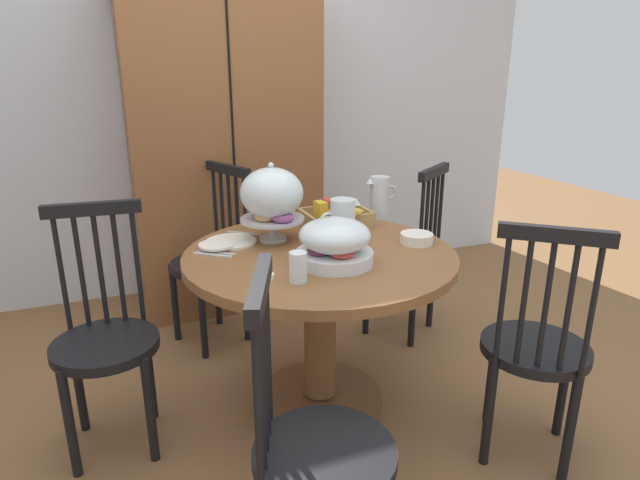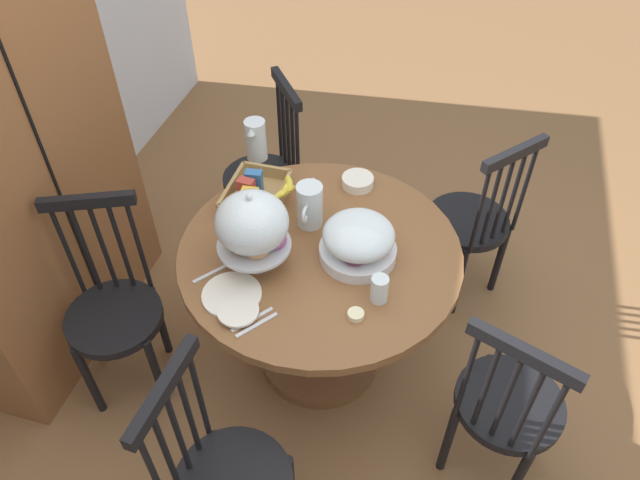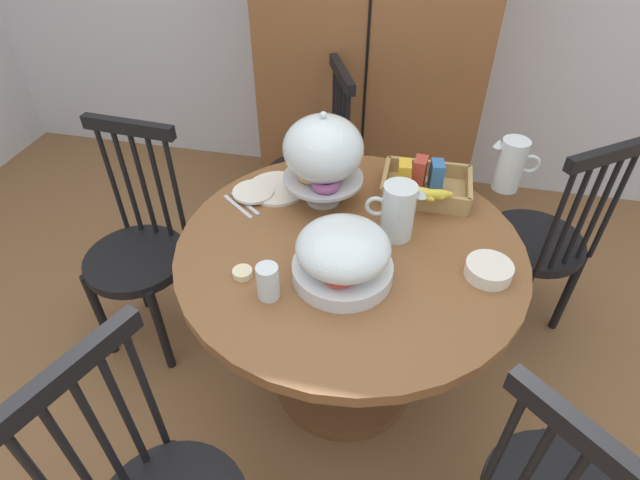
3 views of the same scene
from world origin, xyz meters
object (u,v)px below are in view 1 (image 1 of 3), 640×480
object	(u,v)px
china_plate_large	(231,242)
cereal_bowl	(417,238)
windsor_chair_facing_door	(212,263)
drinking_glass	(298,267)
dining_table	(320,302)
windsor_chair_by_cabinet	(405,258)
orange_juice_pitcher	(342,223)
windsor_chair_near_window	(535,351)
cereal_basket	(335,216)
china_plate_small	(217,245)
windsor_chair_host_seat	(316,454)
wooden_armoire	(224,150)
windsor_chair_far_side	(106,342)
fruit_platter_covered	(335,243)
milk_pitcher	(380,197)
pastry_stand_with_dome	(271,197)
butter_dish	(266,277)

from	to	relation	value
china_plate_large	cereal_bowl	size ratio (longest dim) A/B	1.57
windsor_chair_facing_door	drinking_glass	size ratio (longest dim) A/B	8.86
dining_table	windsor_chair_by_cabinet	distance (m)	0.86
drinking_glass	orange_juice_pitcher	bearing A→B (deg)	47.33
windsor_chair_near_window	cereal_basket	world-z (taller)	windsor_chair_near_window
windsor_chair_facing_door	china_plate_large	world-z (taller)	windsor_chair_facing_door
cereal_basket	china_plate_small	xyz separation A→B (m)	(-0.60, -0.14, -0.03)
windsor_chair_host_seat	cereal_basket	size ratio (longest dim) A/B	3.09
wooden_armoire	orange_juice_pitcher	size ratio (longest dim) A/B	10.26
windsor_chair_far_side	fruit_platter_covered	world-z (taller)	windsor_chair_far_side
milk_pitcher	china_plate_small	distance (m)	0.93
milk_pitcher	china_plate_large	bearing A→B (deg)	-166.64
china_plate_large	china_plate_small	xyz separation A→B (m)	(-0.07, -0.05, 0.01)
windsor_chair_far_side	china_plate_large	bearing A→B (deg)	16.59
wooden_armoire	windsor_chair_host_seat	xyz separation A→B (m)	(-0.22, -2.13, -0.53)
windsor_chair_host_seat	pastry_stand_with_dome	xyz separation A→B (m)	(0.19, 1.01, 0.48)
cereal_bowl	windsor_chair_by_cabinet	bearing A→B (deg)	62.73
windsor_chair_facing_door	windsor_chair_far_side	xyz separation A→B (m)	(-0.54, -0.72, 0.00)
wooden_armoire	dining_table	bearing A→B (deg)	-85.27
orange_juice_pitcher	china_plate_small	bearing A→B (deg)	167.92
windsor_chair_by_cabinet	butter_dish	size ratio (longest dim) A/B	16.25
windsor_chair_near_window	fruit_platter_covered	xyz separation A→B (m)	(-0.64, 0.43, 0.37)
pastry_stand_with_dome	cereal_bowl	xyz separation A→B (m)	(0.56, -0.27, -0.17)
pastry_stand_with_dome	fruit_platter_covered	world-z (taller)	pastry_stand_with_dome
pastry_stand_with_dome	drinking_glass	xyz separation A→B (m)	(-0.05, -0.49, -0.14)
windsor_chair_near_window	cereal_basket	size ratio (longest dim) A/B	3.09
pastry_stand_with_dome	butter_dish	bearing A→B (deg)	-109.60
windsor_chair_facing_door	cereal_bowl	size ratio (longest dim) A/B	6.96
windsor_chair_host_seat	milk_pitcher	world-z (taller)	windsor_chair_host_seat
windsor_chair_host_seat	china_plate_large	bearing A→B (deg)	89.36
pastry_stand_with_dome	orange_juice_pitcher	bearing A→B (deg)	-26.52
dining_table	milk_pitcher	bearing A→B (deg)	41.19
wooden_armoire	orange_juice_pitcher	distance (m)	1.28
china_plate_large	butter_dish	xyz separation A→B (m)	(0.03, -0.46, 0.01)
windsor_chair_facing_door	windsor_chair_far_side	size ratio (longest dim) A/B	1.00
windsor_chair_facing_door	windsor_chair_host_seat	bearing A→B (deg)	-90.50
dining_table	butter_dish	size ratio (longest dim) A/B	18.73
windsor_chair_far_side	milk_pitcher	bearing A→B (deg)	14.65
china_plate_large	drinking_glass	world-z (taller)	drinking_glass
china_plate_small	cereal_bowl	xyz separation A→B (m)	(0.82, -0.25, 0.01)
orange_juice_pitcher	cereal_basket	bearing A→B (deg)	73.36
dining_table	fruit_platter_covered	size ratio (longest dim) A/B	3.75
wooden_armoire	windsor_chair_by_cabinet	distance (m)	1.29
windsor_chair_by_cabinet	china_plate_small	world-z (taller)	windsor_chair_by_cabinet
dining_table	drinking_glass	distance (m)	0.44
wooden_armoire	cereal_bowl	xyz separation A→B (m)	(0.54, -1.38, -0.22)
windsor_chair_near_window	wooden_armoire	bearing A→B (deg)	111.31
pastry_stand_with_dome	dining_table	bearing A→B (deg)	-57.50
drinking_glass	windsor_chair_host_seat	bearing A→B (deg)	-104.80
china_plate_small	dining_table	bearing A→B (deg)	-26.38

